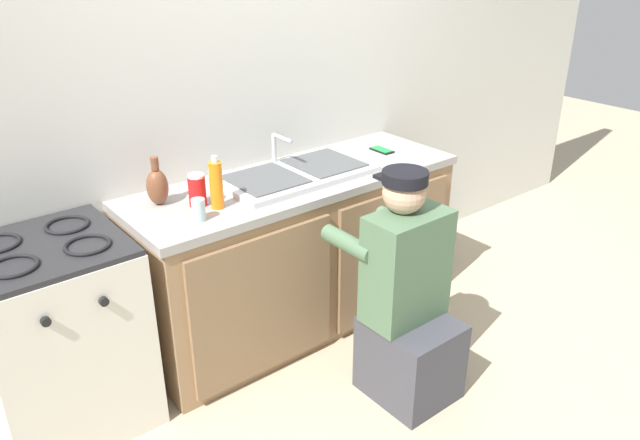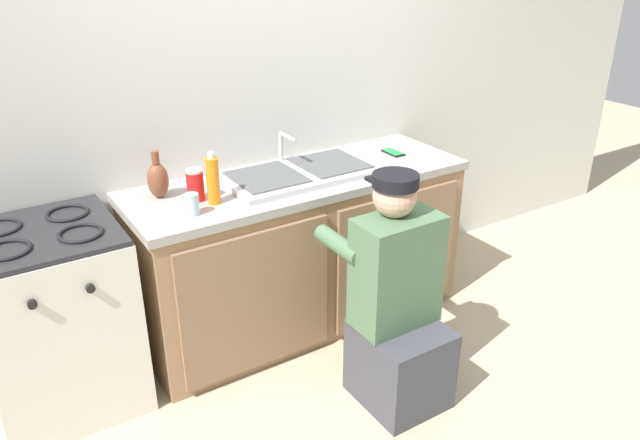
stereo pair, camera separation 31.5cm
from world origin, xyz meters
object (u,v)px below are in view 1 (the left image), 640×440
at_px(cell_phone, 382,150).
at_px(water_glass, 199,210).
at_px(soap_bottle_orange, 216,185).
at_px(sink_double_basin, 295,173).
at_px(soda_cup_red, 197,190).
at_px(vase_decorative, 157,186).
at_px(stove_range, 61,336).
at_px(plumber_person, 407,306).

bearing_deg(cell_phone, water_glass, -171.90).
bearing_deg(soap_bottle_orange, sink_double_basin, 10.48).
bearing_deg(sink_double_basin, soda_cup_red, -178.43).
height_order(soap_bottle_orange, vase_decorative, soap_bottle_orange).
bearing_deg(soap_bottle_orange, water_glass, -152.74).
bearing_deg(sink_double_basin, soap_bottle_orange, -169.52).
relative_size(stove_range, soda_cup_red, 5.88).
bearing_deg(sink_double_basin, cell_phone, 1.68).
bearing_deg(plumber_person, sink_double_basin, 92.87).
xyz_separation_m(stove_range, water_glass, (0.62, -0.16, 0.48)).
distance_m(soap_bottle_orange, vase_decorative, 0.28).
relative_size(sink_double_basin, cell_phone, 5.71).
bearing_deg(water_glass, soda_cup_red, 62.82).
bearing_deg(cell_phone, soda_cup_red, -178.37).
xyz_separation_m(soap_bottle_orange, vase_decorative, (-0.19, 0.21, -0.02)).
relative_size(cell_phone, vase_decorative, 0.61).
bearing_deg(stove_range, cell_phone, 0.63).
bearing_deg(vase_decorative, cell_phone, -3.95).
xyz_separation_m(soap_bottle_orange, water_glass, (-0.13, -0.07, -0.06)).
relative_size(plumber_person, soap_bottle_orange, 4.42).
relative_size(stove_range, vase_decorative, 3.89).
bearing_deg(soap_bottle_orange, soda_cup_red, 125.59).
bearing_deg(cell_phone, plumber_person, -126.36).
bearing_deg(plumber_person, soda_cup_red, 128.33).
xyz_separation_m(plumber_person, water_glass, (-0.69, 0.63, 0.46)).
bearing_deg(vase_decorative, soda_cup_red, -43.37).
relative_size(plumber_person, water_glass, 11.04).
height_order(vase_decorative, water_glass, vase_decorative).
bearing_deg(stove_range, soda_cup_red, -1.12).
distance_m(cell_phone, water_glass, 1.30).
height_order(stove_range, plumber_person, plumber_person).
height_order(sink_double_basin, soap_bottle_orange, soap_bottle_orange).
xyz_separation_m(soap_bottle_orange, cell_phone, (1.15, 0.11, -0.11)).
relative_size(stove_range, soap_bottle_orange, 3.58).
height_order(sink_double_basin, vase_decorative, vase_decorative).
bearing_deg(stove_range, water_glass, -14.64).
height_order(plumber_person, vase_decorative, plumber_person).
height_order(stove_range, water_glass, water_glass).
relative_size(sink_double_basin, soap_bottle_orange, 3.20).
height_order(sink_double_basin, soda_cup_red, sink_double_basin).
bearing_deg(plumber_person, vase_decorative, 129.64).
height_order(soda_cup_red, water_glass, soda_cup_red).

